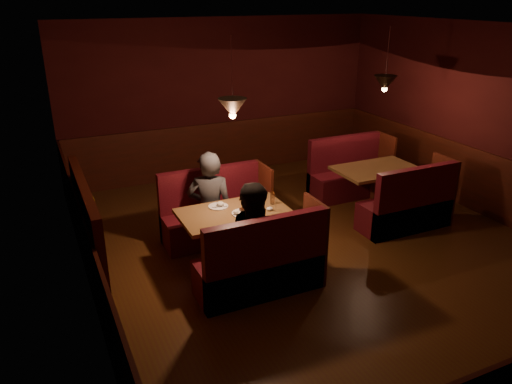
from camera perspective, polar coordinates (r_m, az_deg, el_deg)
name	(u,v)px	position (r m, az deg, el deg)	size (l,w,h in m)	color
room	(301,179)	(6.47, 5.17, 1.51)	(6.02, 7.02, 2.92)	#4F2E10
main_table	(236,224)	(6.33, -2.36, -3.62)	(1.37, 0.83, 0.96)	brown
main_bench_far	(216,217)	(7.10, -4.63, -2.88)	(1.51, 0.54, 1.03)	#35070C
main_bench_near	(263,268)	(5.82, 0.82, -8.72)	(1.51, 0.54, 1.03)	#35070C
second_table	(376,179)	(8.13, 13.54, 1.44)	(1.29, 0.82, 0.73)	brown
second_bench_far	(349,177)	(8.79, 10.53, 1.75)	(1.42, 0.53, 1.02)	#35070C
second_bench_near	(409,209)	(7.68, 17.05, -1.87)	(1.42, 0.53, 1.02)	#35070C
diner_a	(210,188)	(6.69, -5.33, 0.46)	(0.63, 0.41, 1.72)	#2E2E30
diner_b	(257,222)	(5.79, 0.07, -3.41)	(0.80, 0.62, 1.64)	black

